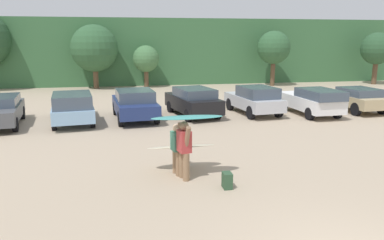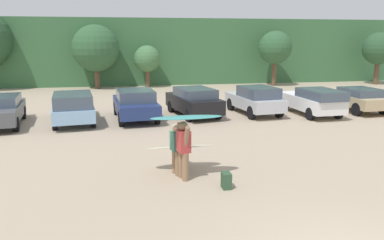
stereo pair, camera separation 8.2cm
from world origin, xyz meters
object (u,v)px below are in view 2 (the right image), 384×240
parked_car_dark_gray (1,110)px  backpack_dropped (226,180)px  parked_car_black (194,101)px  parked_car_navy (135,104)px  person_companion (176,146)px  parked_car_silver (255,99)px  surfboard_teal (187,117)px  surfboard_cream (181,147)px  parked_car_white (313,100)px  parked_car_tan (355,98)px  person_child (179,147)px  person_adult (183,147)px  parked_car_sky_blue (73,107)px

parked_car_dark_gray → backpack_dropped: parked_car_dark_gray is taller
parked_car_dark_gray → parked_car_black: (9.48, 0.76, 0.05)m
parked_car_dark_gray → backpack_dropped: (8.56, -9.41, -0.54)m
parked_car_navy → person_companion: size_ratio=2.91×
parked_car_dark_gray → parked_car_silver: size_ratio=1.08×
person_companion → surfboard_teal: surfboard_teal is taller
parked_car_black → surfboard_cream: 8.57m
surfboard_teal → surfboard_cream: size_ratio=0.97×
parked_car_navy → surfboard_cream: parked_car_navy is taller
parked_car_silver → surfboard_cream: (-5.33, -8.22, -0.09)m
parked_car_navy → parked_car_white: size_ratio=1.03×
parked_car_white → surfboard_cream: size_ratio=2.04×
surfboard_cream → parked_car_navy: bearing=-83.0°
parked_car_black → person_companion: bearing=154.5°
parked_car_black → parked_car_white: size_ratio=0.99×
parked_car_tan → surfboard_cream: 13.98m
parked_car_white → person_child: (-8.38, -7.31, -0.12)m
person_adult → surfboard_teal: surfboard_teal is taller
parked_car_dark_gray → person_companion: bearing=-145.6°
backpack_dropped → person_companion: bearing=132.1°
person_adult → surfboard_cream: size_ratio=0.80×
parked_car_white → surfboard_teal: surfboard_teal is taller
parked_car_white → person_adult: bearing=131.3°
parked_car_silver → surfboard_cream: 9.80m
parked_car_tan → backpack_dropped: parked_car_tan is taller
parked_car_sky_blue → parked_car_tan: 15.60m
parked_car_navy → parked_car_black: (3.14, 0.41, -0.01)m
parked_car_silver → parked_car_white: size_ratio=0.96×
parked_car_dark_gray → parked_car_white: (15.89, -0.20, 0.04)m
parked_car_navy → parked_car_black: bearing=-88.3°
parked_car_dark_gray → surfboard_cream: parked_car_dark_gray is taller
parked_car_silver → backpack_dropped: size_ratio=9.58×
parked_car_dark_gray → person_child: parked_car_dark_gray is taller
person_child → person_companion: size_ratio=0.76×
parked_car_tan → person_child: (-11.39, -8.08, -0.06)m
parked_car_sky_blue → person_companion: 8.99m
person_adult → backpack_dropped: 1.59m
parked_car_silver → surfboard_teal: surfboard_teal is taller
surfboard_cream → parked_car_dark_gray: bearing=-46.8°
parked_car_navy → person_companion: bearing=-178.9°
parked_car_silver → parked_car_black: bearing=80.3°
parked_car_sky_blue → person_companion: bearing=-161.1°
parked_car_dark_gray → surfboard_cream: 10.71m
parked_car_sky_blue → parked_car_white: parked_car_sky_blue is taller
parked_car_black → person_adult: (-1.98, -9.25, 0.17)m
parked_car_sky_blue → person_companion: (4.03, -8.03, 0.07)m
parked_car_black → backpack_dropped: size_ratio=9.90×
parked_car_tan → surfboard_teal: surfboard_teal is taller
parked_car_white → surfboard_teal: (-8.29, -8.29, 1.06)m
parked_car_black → person_adult: bearing=156.1°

